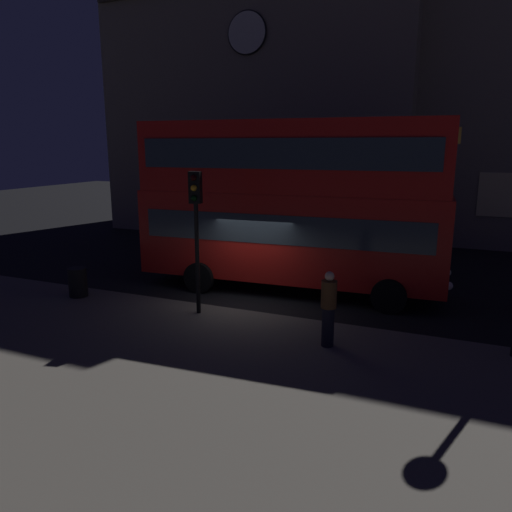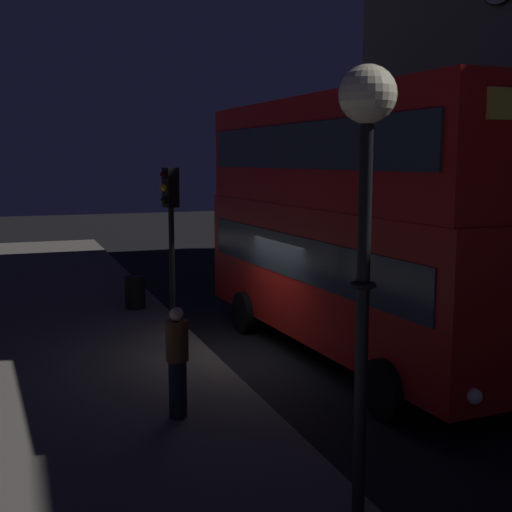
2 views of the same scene
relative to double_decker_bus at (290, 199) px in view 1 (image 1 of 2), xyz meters
name	(u,v)px [view 1 (image 1 of 2)]	position (x,y,z in m)	size (l,w,h in m)	color
ground_plane	(245,305)	(-0.73, -2.00, -3.08)	(80.00, 80.00, 0.00)	black
sidewalk_slab	(138,380)	(-0.73, -7.38, -3.02)	(44.00, 9.32, 0.12)	#5B564F
building_with_clock	(271,97)	(-5.42, 12.35, 4.37)	(16.50, 9.19, 14.90)	gray
double_decker_bus	(290,199)	(0.00, 0.00, 0.00)	(10.09, 3.15, 5.52)	red
traffic_light_near_kerb	(196,213)	(-1.50, -3.47, -0.10)	(0.37, 0.39, 3.97)	black
pedestrian	(328,308)	(2.45, -4.30, -2.02)	(0.37, 0.37, 1.82)	black
litter_bin	(78,282)	(-5.77, -3.55, -2.50)	(0.57, 0.57, 0.91)	black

